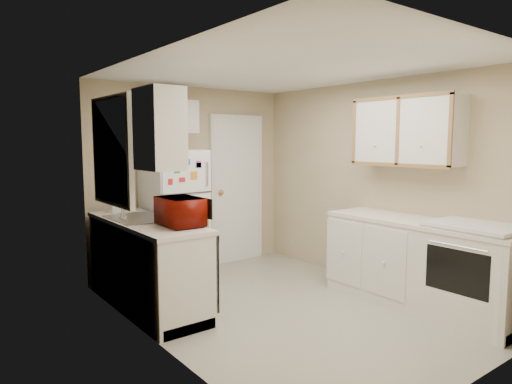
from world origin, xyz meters
TOP-DOWN VIEW (x-y plane):
  - floor at (0.00, 0.00)m, footprint 3.80×3.80m
  - ceiling at (0.00, 0.00)m, footprint 3.80×3.80m
  - wall_left at (-1.40, 0.00)m, footprint 3.80×3.80m
  - wall_right at (1.40, 0.00)m, footprint 3.80×3.80m
  - wall_back at (0.00, 1.90)m, footprint 2.80×2.80m
  - wall_front at (0.00, -1.90)m, footprint 2.80×2.80m
  - left_counter at (-1.10, 0.90)m, footprint 0.60×1.80m
  - dishwasher at (-0.81, 0.30)m, footprint 0.03×0.58m
  - sink at (-1.10, 1.05)m, footprint 0.54×0.74m
  - microwave at (-0.95, 0.43)m, footprint 0.49×0.28m
  - soap_bottle at (-1.15, 1.57)m, footprint 0.12×0.12m
  - window_blinds at (-1.36, 1.05)m, footprint 0.10×0.98m
  - upper_cabinet_left at (-1.25, 0.22)m, footprint 0.30×0.45m
  - refrigerator at (-0.43, 1.57)m, footprint 0.66×0.64m
  - cabinet_over_fridge at (-0.40, 1.75)m, footprint 0.70×0.30m
  - interior_door at (0.70, 1.86)m, footprint 0.86×0.06m
  - right_counter at (1.10, -0.80)m, footprint 0.60×2.00m
  - stove at (1.14, -1.36)m, footprint 0.66×0.81m
  - upper_cabinet_right at (1.25, -0.50)m, footprint 0.30×1.20m

SIDE VIEW (x-z plane):
  - floor at x=0.00m, z-range 0.00..0.00m
  - left_counter at x=-1.10m, z-range 0.00..0.90m
  - right_counter at x=1.10m, z-range 0.00..0.90m
  - stove at x=1.14m, z-range 0.00..0.95m
  - dishwasher at x=-0.81m, z-range 0.13..0.85m
  - refrigerator at x=-0.43m, z-range 0.00..1.59m
  - sink at x=-1.10m, z-range 0.78..0.94m
  - soap_bottle at x=-1.15m, z-range 0.90..1.10m
  - interior_door at x=0.70m, z-range -0.02..2.06m
  - microwave at x=-0.95m, z-range 0.89..1.21m
  - wall_left at x=-1.40m, z-range 1.20..1.20m
  - wall_right at x=1.40m, z-range 1.20..1.20m
  - wall_back at x=0.00m, z-range 1.20..1.20m
  - wall_front at x=0.00m, z-range 1.20..1.20m
  - window_blinds at x=-1.36m, z-range 1.06..2.14m
  - upper_cabinet_left at x=-1.25m, z-range 1.45..2.15m
  - upper_cabinet_right at x=1.25m, z-range 1.45..2.15m
  - cabinet_over_fridge at x=-0.40m, z-range 1.80..2.20m
  - ceiling at x=0.00m, z-range 2.40..2.40m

